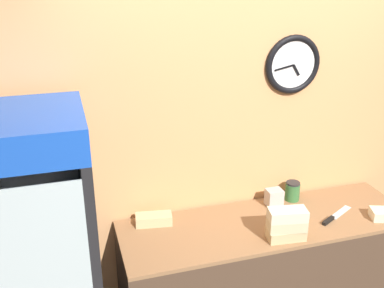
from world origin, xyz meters
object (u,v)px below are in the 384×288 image
at_px(beverage_cooler, 36,250).
at_px(condiment_jar, 292,191).
at_px(sandwich_stack_bottom, 286,234).
at_px(sandwich_stack_top, 288,215).
at_px(sandwich_stack_middle, 287,224).
at_px(napkin_dispenser, 274,198).
at_px(chefs_knife, 333,217).
at_px(sandwich_flat_right, 154,219).

xyz_separation_m(beverage_cooler, condiment_jar, (1.73, 0.24, -0.02)).
xyz_separation_m(sandwich_stack_bottom, sandwich_stack_top, (-0.00, 0.00, 0.14)).
bearing_deg(sandwich_stack_middle, sandwich_stack_top, 180.00).
bearing_deg(napkin_dispenser, condiment_jar, 12.79).
bearing_deg(chefs_knife, napkin_dispenser, 137.35).
bearing_deg(sandwich_flat_right, beverage_cooler, -163.59).
bearing_deg(sandwich_stack_bottom, chefs_knife, 16.20).
xyz_separation_m(sandwich_stack_bottom, condiment_jar, (0.27, 0.43, 0.03)).
height_order(sandwich_stack_middle, sandwich_flat_right, sandwich_stack_middle).
distance_m(beverage_cooler, chefs_knife, 1.87).
bearing_deg(sandwich_stack_top, sandwich_stack_bottom, 0.00).
bearing_deg(sandwich_flat_right, sandwich_stack_bottom, -28.38).
bearing_deg(sandwich_stack_bottom, condiment_jar, 57.44).
bearing_deg(sandwich_stack_middle, chefs_knife, 16.20).
bearing_deg(sandwich_stack_bottom, napkin_dispenser, 73.90).
distance_m(beverage_cooler, sandwich_flat_right, 0.75).
height_order(beverage_cooler, sandwich_flat_right, beverage_cooler).
xyz_separation_m(sandwich_stack_top, condiment_jar, (0.27, 0.43, -0.10)).
xyz_separation_m(beverage_cooler, sandwich_stack_bottom, (1.46, -0.19, -0.05)).
xyz_separation_m(sandwich_stack_middle, sandwich_flat_right, (-0.74, 0.40, -0.07)).
bearing_deg(sandwich_stack_top, chefs_knife, 16.20).
height_order(sandwich_stack_middle, napkin_dispenser, sandwich_stack_middle).
height_order(beverage_cooler, sandwich_stack_middle, beverage_cooler).
height_order(sandwich_stack_top, condiment_jar, sandwich_stack_top).
distance_m(sandwich_stack_top, chefs_knife, 0.46).
xyz_separation_m(beverage_cooler, sandwich_stack_middle, (1.46, -0.19, 0.02)).
bearing_deg(condiment_jar, sandwich_stack_middle, -122.56).
xyz_separation_m(beverage_cooler, chefs_knife, (1.87, -0.07, -0.08)).
xyz_separation_m(sandwich_stack_bottom, napkin_dispenser, (0.11, 0.39, 0.03)).
bearing_deg(sandwich_stack_bottom, sandwich_flat_right, 151.62).
relative_size(beverage_cooler, sandwich_stack_bottom, 7.51).
bearing_deg(condiment_jar, sandwich_stack_top, -122.56).
relative_size(sandwich_stack_bottom, sandwich_stack_middle, 0.98).
bearing_deg(beverage_cooler, sandwich_stack_middle, -7.40).
distance_m(chefs_knife, napkin_dispenser, 0.41).
bearing_deg(condiment_jar, beverage_cooler, -172.06).
height_order(sandwich_stack_bottom, sandwich_stack_middle, sandwich_stack_middle).
distance_m(sandwich_stack_middle, sandwich_stack_top, 0.07).
distance_m(sandwich_stack_top, napkin_dispenser, 0.42).
height_order(sandwich_stack_bottom, condiment_jar, condiment_jar).
height_order(sandwich_stack_bottom, sandwich_stack_top, sandwich_stack_top).
distance_m(beverage_cooler, sandwich_stack_bottom, 1.47).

